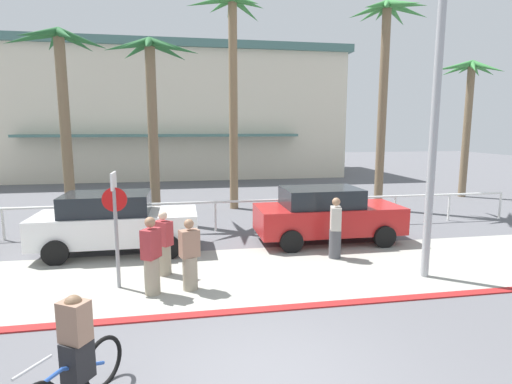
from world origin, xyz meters
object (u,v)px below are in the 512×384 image
palm_tree_2 (61,83)px  streetlight_curb (443,91)px  pedestrian_0 (164,246)px  palm_tree_6 (469,92)px  pedestrian_1 (335,231)px  palm_tree_3 (152,82)px  pedestrian_3 (190,258)px  cyclist_blue_0 (74,356)px  car_white_1 (115,222)px  palm_tree_4 (232,52)px  stop_sign_bike_lane (115,214)px  pedestrian_2 (152,259)px  car_red_2 (326,214)px  palm_tree_5 (387,53)px

palm_tree_2 → streetlight_curb: bearing=-37.1°
pedestrian_0 → palm_tree_6: bearing=31.4°
pedestrian_1 → palm_tree_6: bearing=39.8°
palm_tree_3 → pedestrian_3: 8.22m
palm_tree_6 → palm_tree_2: bearing=-170.5°
cyclist_blue_0 → car_white_1: bearing=94.5°
palm_tree_3 → palm_tree_4: palm_tree_4 is taller
stop_sign_bike_lane → car_white_1: size_ratio=0.58×
stop_sign_bike_lane → streetlight_curb: bearing=-6.4°
streetlight_curb → car_white_1: bearing=154.6°
pedestrian_2 → pedestrian_3: (0.79, 0.11, -0.05)m
palm_tree_3 → palm_tree_6: size_ratio=0.98×
pedestrian_1 → pedestrian_0: bearing=-173.7°
streetlight_curb → cyclist_blue_0: streetlight_curb is taller
palm_tree_6 → pedestrian_3: 17.63m
palm_tree_2 → pedestrian_0: size_ratio=4.39×
stop_sign_bike_lane → palm_tree_6: palm_tree_6 is taller
pedestrian_0 → pedestrian_2: 1.15m
car_red_2 → pedestrian_3: 5.22m
pedestrian_2 → pedestrian_3: 0.80m
palm_tree_5 → palm_tree_6: bearing=22.1°
stop_sign_bike_lane → pedestrian_1: stop_sign_bike_lane is taller
palm_tree_2 → car_red_2: size_ratio=1.56×
car_red_2 → pedestrian_3: size_ratio=2.78×
stop_sign_bike_lane → palm_tree_6: size_ratio=0.38×
streetlight_curb → palm_tree_6: bearing=50.6°
palm_tree_5 → pedestrian_3: (-8.23, -7.57, -5.78)m
palm_tree_6 → car_red_2: palm_tree_6 is taller
palm_tree_5 → car_red_2: palm_tree_5 is taller
palm_tree_2 → pedestrian_3: 9.09m
car_white_1 → pedestrian_0: size_ratio=2.82×
pedestrian_1 → pedestrian_3: (-3.87, -1.52, -0.04)m
cyclist_blue_0 → pedestrian_2: bearing=78.6°
cyclist_blue_0 → car_red_2: bearing=49.5°
car_white_1 → cyclist_blue_0: size_ratio=2.78×
palm_tree_3 → streetlight_curb: bearing=-47.9°
stop_sign_bike_lane → cyclist_blue_0: 4.05m
palm_tree_4 → palm_tree_6: (11.84, 0.97, -1.35)m
palm_tree_5 → pedestrian_1: size_ratio=5.15×
pedestrian_1 → streetlight_curb: bearing=-50.2°
streetlight_curb → pedestrian_2: streetlight_curb is taller
palm_tree_3 → car_white_1: 5.71m
palm_tree_6 → palm_tree_5: bearing=-157.9°
streetlight_curb → palm_tree_2: (-9.60, 7.26, 0.74)m
streetlight_curb → palm_tree_5: size_ratio=0.88×
palm_tree_4 → pedestrian_0: size_ratio=5.67×
palm_tree_2 → palm_tree_5: (12.37, 0.71, 1.49)m
palm_tree_2 → car_red_2: palm_tree_2 is taller
stop_sign_bike_lane → streetlight_curb: 7.51m
palm_tree_2 → palm_tree_6: bearing=9.5°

